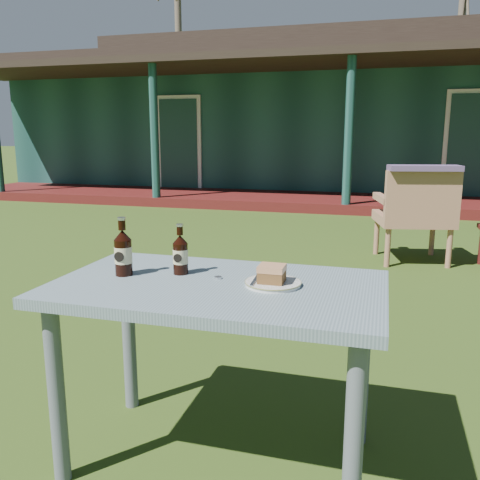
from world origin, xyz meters
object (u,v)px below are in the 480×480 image
(cake_slice, at_px, (272,274))
(cola_bottle_far, at_px, (123,252))
(cafe_table, at_px, (218,309))
(armchair_left, at_px, (416,211))
(plate, at_px, (273,283))
(cola_bottle_near, at_px, (180,254))

(cake_slice, xyz_separation_m, cola_bottle_far, (-0.58, -0.02, 0.04))
(cafe_table, relative_size, armchair_left, 1.31)
(cafe_table, distance_m, armchair_left, 3.57)
(cola_bottle_far, height_order, armchair_left, cola_bottle_far)
(cake_slice, relative_size, armchair_left, 0.10)
(cafe_table, xyz_separation_m, cola_bottle_far, (-0.38, 0.01, 0.19))
(plate, bearing_deg, cola_bottle_near, 172.22)
(armchair_left, bearing_deg, plate, -101.09)
(plate, height_order, cola_bottle_near, cola_bottle_near)
(cake_slice, distance_m, cola_bottle_far, 0.58)
(cafe_table, height_order, plate, plate)
(plate, height_order, cake_slice, cake_slice)
(plate, relative_size, cake_slice, 2.22)
(cafe_table, distance_m, cola_bottle_near, 0.27)
(armchair_left, bearing_deg, cafe_table, -104.15)
(cake_slice, distance_m, armchair_left, 3.51)
(cola_bottle_near, xyz_separation_m, cola_bottle_far, (-0.20, -0.08, 0.01))
(cafe_table, distance_m, plate, 0.23)
(cola_bottle_far, distance_m, armchair_left, 3.69)
(plate, xyz_separation_m, cake_slice, (-0.00, -0.01, 0.04))
(cola_bottle_far, bearing_deg, cola_bottle_near, 20.43)
(cola_bottle_near, bearing_deg, cola_bottle_far, -159.57)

